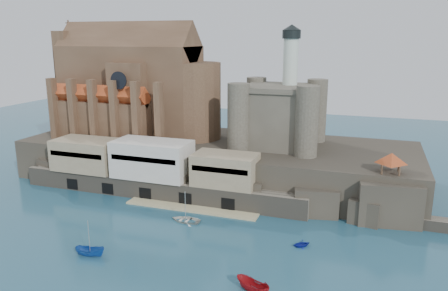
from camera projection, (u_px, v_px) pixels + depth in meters
ground at (142, 243)px, 79.09m from camera, size 300.00×300.00×0.00m
promontory at (215, 161)px, 114.06m from camera, size 100.00×36.00×10.00m
quay at (151, 170)px, 102.01m from camera, size 70.00×12.00×13.05m
church at (136, 90)px, 119.77m from camera, size 47.00×25.93×30.51m
castle_keep at (280, 113)px, 107.21m from camera, size 21.20×21.20×29.30m
rock_outcrop at (387, 201)px, 88.47m from camera, size 14.50×10.50×8.70m
pavilion at (391, 160)px, 86.51m from camera, size 6.40×6.40×5.40m
boat_2 at (90, 255)px, 74.73m from camera, size 2.33×2.28×5.35m
boat_5 at (252, 291)px, 64.17m from camera, size 2.77×2.74×5.67m
boat_6 at (186, 221)px, 88.62m from camera, size 1.45×4.42×6.13m
boat_7 at (301, 246)px, 77.98m from camera, size 3.03×3.23×3.21m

